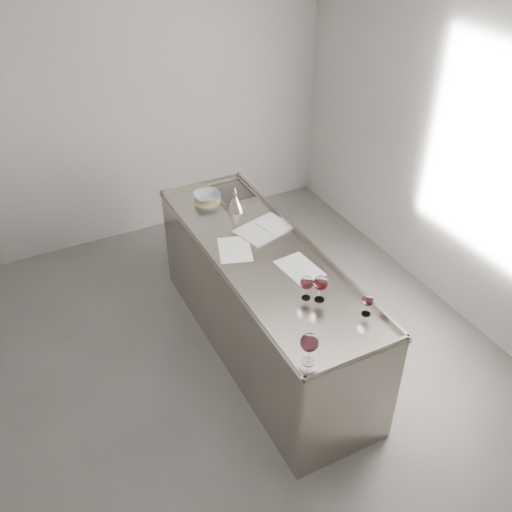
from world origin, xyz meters
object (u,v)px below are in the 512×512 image
wine_glass_right (307,283)px  wine_glass_small (368,301)px  counter (263,303)px  wine_glass_left (310,343)px  wine_funnel (235,204)px  wine_glass_middle (321,284)px  notebook (264,229)px  ceramic_bowl (207,197)px

wine_glass_right → wine_glass_small: bearing=-50.3°
counter → wine_glass_left: 1.28m
counter → wine_funnel: 0.85m
wine_glass_middle → wine_funnel: (-0.00, 1.29, -0.07)m
wine_glass_left → notebook: bearing=72.6°
wine_glass_right → wine_funnel: wine_funnel is taller
wine_glass_right → wine_funnel: size_ratio=0.82×
wine_funnel → wine_glass_middle: bearing=-89.8°
notebook → wine_glass_middle: bearing=-109.6°
wine_glass_right → wine_glass_middle: bearing=-39.0°
wine_glass_small → wine_funnel: wine_funnel is taller
counter → wine_funnel: size_ratio=11.47×
counter → wine_glass_small: size_ratio=16.10×
wine_glass_middle → wine_funnel: size_ratio=0.90×
counter → wine_glass_left: wine_glass_left is taller
wine_glass_left → wine_funnel: bearing=78.4°
counter → wine_glass_small: bearing=-72.8°
wine_glass_middle → ceramic_bowl: bearing=95.7°
wine_glass_middle → counter: bearing=97.7°
counter → wine_glass_right: wine_glass_right is taller
wine_glass_left → wine_glass_small: (0.55, 0.19, -0.05)m
wine_glass_small → wine_glass_left: bearing=-160.6°
wine_glass_left → wine_glass_right: (0.29, 0.51, -0.03)m
notebook → wine_glass_left: bearing=-122.7°
counter → ceramic_bowl: 1.03m
wine_glass_left → wine_glass_middle: 0.58m
wine_glass_left → wine_glass_middle: wine_glass_left is taller
wine_glass_left → wine_funnel: (0.36, 1.74, -0.09)m
wine_glass_middle → wine_glass_small: (0.19, -0.26, -0.03)m
ceramic_bowl → wine_glass_middle: bearing=-84.3°
wine_glass_left → counter: bearing=75.7°
wine_glass_middle → wine_glass_right: (-0.07, 0.06, -0.01)m
wine_glass_left → wine_funnel: wine_glass_left is taller
wine_glass_middle → notebook: 0.93m
wine_glass_middle → wine_glass_left: bearing=-128.7°
notebook → wine_glass_small: bearing=-99.5°
notebook → wine_funnel: size_ratio=2.28×
wine_glass_middle → wine_glass_small: 0.32m
wine_glass_small → wine_funnel: (-0.19, 1.54, -0.04)m
wine_glass_middle → wine_glass_right: size_ratio=1.10×
ceramic_bowl → notebook: bearing=-69.9°
wine_glass_small → notebook: bearing=95.8°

